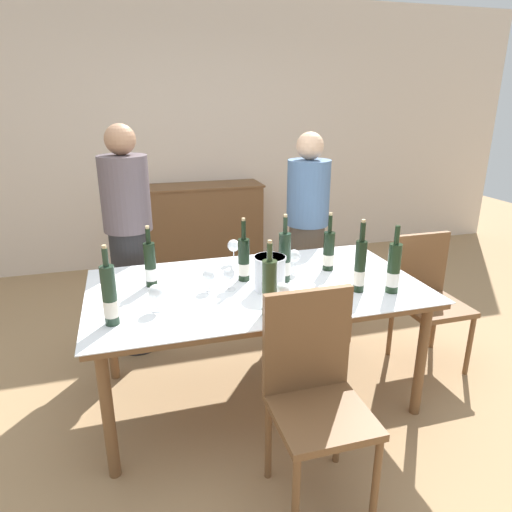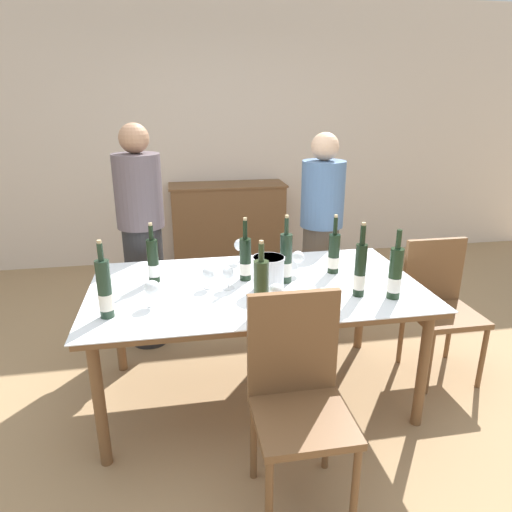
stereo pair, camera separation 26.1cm
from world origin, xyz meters
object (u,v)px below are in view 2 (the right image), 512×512
at_px(wine_bottle_4, 153,262).
at_px(wine_glass_3, 276,292).
at_px(wine_bottle_0, 245,260).
at_px(wine_bottle_6, 286,260).
at_px(wine_bottle_5, 334,254).
at_px(wine_bottle_7, 395,274).
at_px(chair_right_end, 439,299).
at_px(dining_table, 256,295).
at_px(wine_bottle_1, 261,290).
at_px(person_host, 142,240).
at_px(wine_glass_5, 240,246).
at_px(wine_bottle_2, 360,271).
at_px(wine_glass_4, 298,258).
at_px(wine_glass_1, 208,274).
at_px(wine_glass_0, 152,289).
at_px(chair_near_front, 298,388).
at_px(person_guest_left, 321,234).
at_px(ice_bucket, 268,273).
at_px(wine_glass_2, 228,274).
at_px(sideboard_cabinet, 228,225).
at_px(wine_bottle_3, 105,291).

xyz_separation_m(wine_bottle_4, wine_glass_3, (0.63, -0.50, -0.03)).
bearing_deg(wine_bottle_0, wine_bottle_6, -18.84).
bearing_deg(wine_glass_3, wine_bottle_0, 101.69).
bearing_deg(wine_bottle_5, wine_bottle_4, 177.73).
height_order(wine_bottle_7, chair_right_end, wine_bottle_7).
bearing_deg(wine_bottle_5, dining_table, -167.09).
height_order(wine_bottle_1, person_host, person_host).
bearing_deg(wine_glass_5, wine_bottle_2, -49.72).
bearing_deg(wine_glass_4, person_host, 145.53).
height_order(wine_glass_3, wine_glass_5, wine_glass_5).
xyz_separation_m(wine_glass_1, wine_glass_3, (0.32, -0.35, 0.01)).
xyz_separation_m(wine_bottle_4, wine_glass_0, (0.00, -0.34, -0.03)).
xyz_separation_m(wine_glass_0, chair_near_front, (0.64, -0.58, -0.29)).
distance_m(chair_right_end, person_guest_left, 1.00).
relative_size(wine_bottle_1, wine_glass_5, 2.50).
distance_m(dining_table, wine_bottle_7, 0.80).
relative_size(dining_table, wine_bottle_1, 4.89).
relative_size(wine_bottle_4, wine_glass_4, 2.46).
distance_m(wine_bottle_6, person_guest_left, 0.98).
bearing_deg(chair_right_end, wine_glass_3, -160.66).
relative_size(dining_table, wine_bottle_4, 5.30).
bearing_deg(ice_bucket, wine_bottle_1, -108.30).
relative_size(wine_bottle_4, wine_glass_2, 2.76).
relative_size(wine_bottle_7, wine_glass_4, 2.64).
height_order(dining_table, person_guest_left, person_guest_left).
xyz_separation_m(chair_near_front, person_guest_left, (0.62, 1.62, 0.22)).
xyz_separation_m(wine_glass_5, person_host, (-0.66, 0.39, -0.04)).
height_order(wine_bottle_0, chair_near_front, wine_bottle_0).
xyz_separation_m(sideboard_cabinet, person_host, (-0.81, -1.61, 0.36)).
distance_m(wine_bottle_3, wine_glass_1, 0.60).
relative_size(sideboard_cabinet, wine_glass_2, 9.52).
height_order(wine_bottle_5, person_host, person_host).
bearing_deg(ice_bucket, wine_glass_5, 99.87).
xyz_separation_m(ice_bucket, wine_bottle_1, (-0.10, -0.30, 0.03)).
xyz_separation_m(dining_table, wine_bottle_7, (0.71, -0.31, 0.20)).
bearing_deg(wine_glass_0, wine_glass_4, 20.29).
distance_m(wine_bottle_0, wine_bottle_4, 0.54).
xyz_separation_m(wine_bottle_2, wine_bottle_4, (-1.12, 0.41, -0.02)).
xyz_separation_m(ice_bucket, wine_bottle_5, (0.46, 0.20, 0.01)).
height_order(wine_bottle_5, wine_glass_5, wine_bottle_5).
bearing_deg(person_guest_left, wine_glass_1, -137.91).
relative_size(wine_bottle_1, person_host, 0.24).
bearing_deg(ice_bucket, person_host, 129.65).
relative_size(wine_glass_4, person_host, 0.09).
bearing_deg(wine_bottle_6, ice_bucket, -139.89).
height_order(wine_glass_1, chair_near_front, chair_near_front).
distance_m(sideboard_cabinet, person_guest_left, 1.69).
height_order(wine_bottle_6, wine_glass_1, wine_bottle_6).
relative_size(sideboard_cabinet, person_guest_left, 0.80).
relative_size(ice_bucket, chair_near_front, 0.20).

